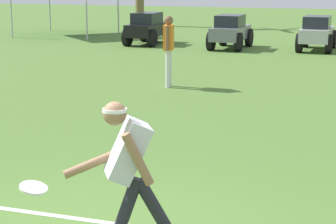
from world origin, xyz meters
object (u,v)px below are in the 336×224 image
parked_car_slot_b (230,31)px  parked_car_slot_c (317,33)px  parked_car_slot_a (148,28)px  frisbee_in_flight (34,188)px  frisbee_thrower (129,169)px  teammate_near_sideline (169,44)px

parked_car_slot_b → parked_car_slot_c: same height
parked_car_slot_a → parked_car_slot_b: 3.03m
frisbee_in_flight → frisbee_thrower: bearing=16.5°
parked_car_slot_a → parked_car_slot_c: bearing=-0.6°
teammate_near_sideline → parked_car_slot_b: (-0.23, 7.53, -0.38)m
teammate_near_sideline → parked_car_slot_b: teammate_near_sideline is taller
parked_car_slot_a → parked_car_slot_c: (5.76, -0.06, 0.00)m
frisbee_thrower → teammate_near_sideline: 8.68m
teammate_near_sideline → parked_car_slot_c: (2.52, 7.86, -0.38)m
frisbee_thrower → parked_car_slot_a: 17.21m
teammate_near_sideline → parked_car_slot_c: 8.26m
frisbee_thrower → parked_car_slot_a: (-5.50, 16.30, -0.23)m
frisbee_thrower → parked_car_slot_b: 16.11m
teammate_near_sideline → parked_car_slot_a: (-3.24, 7.92, -0.38)m
parked_car_slot_b → teammate_near_sideline: bearing=-88.2°
frisbee_thrower → frisbee_in_flight: size_ratio=4.55×
teammate_near_sideline → parked_car_slot_c: size_ratio=0.70×
parked_car_slot_b → frisbee_in_flight: bearing=-84.1°
frisbee_in_flight → parked_car_slot_b: parked_car_slot_b is taller
frisbee_thrower → parked_car_slot_c: 16.24m
teammate_near_sideline → parked_car_slot_a: teammate_near_sideline is taller
frisbee_thrower → parked_car_slot_a: frisbee_thrower is taller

